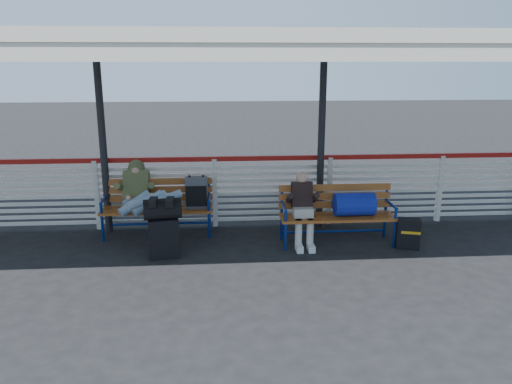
{
  "coord_description": "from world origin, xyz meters",
  "views": [
    {
      "loc": [
        0.09,
        -6.45,
        2.81
      ],
      "look_at": [
        0.64,
        1.0,
        0.84
      ],
      "focal_mm": 35.0,
      "sensor_mm": 36.0,
      "label": 1
    }
  ],
  "objects": [
    {
      "name": "bench_left",
      "position": [
        -0.71,
        1.55,
        0.61
      ],
      "size": [
        1.8,
        0.56,
        0.97
      ],
      "color": "#9E5B1E",
      "rests_on": "ground"
    },
    {
      "name": "canopy",
      "position": [
        -0.0,
        0.87,
        3.04
      ],
      "size": [
        12.6,
        3.6,
        3.16
      ],
      "color": "silver",
      "rests_on": "ground"
    },
    {
      "name": "ground",
      "position": [
        0.0,
        0.0,
        0.0
      ],
      "size": [
        60.0,
        60.0,
        0.0
      ],
      "primitive_type": "plane",
      "color": "black",
      "rests_on": "ground"
    },
    {
      "name": "suitcase_side",
      "position": [
        2.97,
        0.6,
        0.24
      ],
      "size": [
        0.38,
        0.29,
        0.47
      ],
      "rotation": [
        0.0,
        0.0,
        -0.27
      ],
      "color": "black",
      "rests_on": "ground"
    },
    {
      "name": "bench_right",
      "position": [
        2.05,
        0.9,
        0.6
      ],
      "size": [
        1.8,
        0.56,
        0.92
      ],
      "color": "#9E5B1E",
      "rests_on": "ground"
    },
    {
      "name": "companion_person",
      "position": [
        1.37,
        0.9,
        0.6
      ],
      "size": [
        0.32,
        0.66,
        1.15
      ],
      "color": "#BAB4A9",
      "rests_on": "ground"
    },
    {
      "name": "traveler_man",
      "position": [
        -1.09,
        1.21,
        0.73
      ],
      "size": [
        0.93,
        1.64,
        0.77
      ],
      "color": "#8EA9BF",
      "rests_on": "ground"
    },
    {
      "name": "fence",
      "position": [
        0.0,
        1.9,
        0.66
      ],
      "size": [
        12.08,
        0.08,
        1.24
      ],
      "color": "silver",
      "rests_on": "ground"
    },
    {
      "name": "luggage_stack",
      "position": [
        -0.75,
        0.52,
        0.49
      ],
      "size": [
        0.58,
        0.38,
        0.89
      ],
      "rotation": [
        0.0,
        0.0,
        0.16
      ],
      "color": "black",
      "rests_on": "ground"
    }
  ]
}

